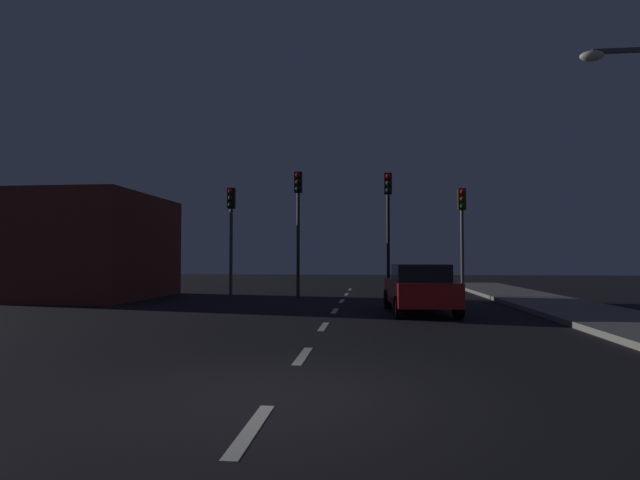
{
  "coord_description": "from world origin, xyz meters",
  "views": [
    {
      "loc": [
        1.18,
        -6.18,
        1.68
      ],
      "look_at": [
        -0.86,
        14.05,
        2.41
      ],
      "focal_mm": 28.74,
      "sensor_mm": 36.0,
      "label": 1
    }
  ],
  "objects": [
    {
      "name": "traffic_signal_far_left",
      "position": [
        -4.92,
        15.57,
        3.34
      ],
      "size": [
        0.32,
        0.38,
        4.76
      ],
      "color": "#4C4C51",
      "rests_on": "ground_plane"
    },
    {
      "name": "ground_plane",
      "position": [
        0.0,
        7.0,
        0.0
      ],
      "size": [
        80.0,
        80.0,
        0.0
      ],
      "primitive_type": "plane",
      "color": "black"
    },
    {
      "name": "sidewalk_curb_right",
      "position": [
        7.5,
        7.0,
        0.07
      ],
      "size": [
        3.0,
        40.0,
        0.15
      ],
      "primitive_type": "cube",
      "color": "gray",
      "rests_on": "ground_plane"
    },
    {
      "name": "car_stopped_ahead",
      "position": [
        2.64,
        9.69,
        0.77
      ],
      "size": [
        2.11,
        4.14,
        1.5
      ],
      "color": "#B21919",
      "rests_on": "ground_plane"
    },
    {
      "name": "storefront_left",
      "position": [
        -10.48,
        14.44,
        2.17
      ],
      "size": [
        4.96,
        6.62,
        4.34
      ],
      "primitive_type": "cube",
      "color": "maroon",
      "rests_on": "ground_plane"
    },
    {
      "name": "traffic_signal_center_left",
      "position": [
        -1.97,
        15.57,
        3.76
      ],
      "size": [
        0.32,
        0.38,
        5.42
      ],
      "color": "#2D2D30",
      "rests_on": "ground_plane"
    },
    {
      "name": "lane_stripe_fifth",
      "position": [
        0.0,
        14.0,
        0.0
      ],
      "size": [
        0.16,
        1.6,
        0.01
      ],
      "primitive_type": "cube",
      "color": "silver",
      "rests_on": "ground_plane"
    },
    {
      "name": "lane_stripe_sixth",
      "position": [
        0.0,
        17.8,
        0.0
      ],
      "size": [
        0.16,
        1.6,
        0.01
      ],
      "primitive_type": "cube",
      "color": "silver",
      "rests_on": "ground_plane"
    },
    {
      "name": "lane_stripe_third",
      "position": [
        0.0,
        6.4,
        0.0
      ],
      "size": [
        0.16,
        1.6,
        0.01
      ],
      "primitive_type": "cube",
      "color": "silver",
      "rests_on": "ground_plane"
    },
    {
      "name": "lane_stripe_seventh",
      "position": [
        0.0,
        21.6,
        0.0
      ],
      "size": [
        0.16,
        1.6,
        0.01
      ],
      "primitive_type": "cube",
      "color": "silver",
      "rests_on": "ground_plane"
    },
    {
      "name": "lane_stripe_nearest",
      "position": [
        0.0,
        -1.2,
        0.0
      ],
      "size": [
        0.16,
        1.6,
        0.01
      ],
      "primitive_type": "cube",
      "color": "silver",
      "rests_on": "ground_plane"
    },
    {
      "name": "traffic_signal_far_right",
      "position": [
        4.94,
        15.57,
        3.24
      ],
      "size": [
        0.32,
        0.38,
        4.6
      ],
      "color": "#4C4C51",
      "rests_on": "ground_plane"
    },
    {
      "name": "lane_stripe_second",
      "position": [
        0.0,
        2.6,
        0.0
      ],
      "size": [
        0.16,
        1.6,
        0.01
      ],
      "primitive_type": "cube",
      "color": "silver",
      "rests_on": "ground_plane"
    },
    {
      "name": "lane_stripe_fourth",
      "position": [
        0.0,
        10.2,
        0.0
      ],
      "size": [
        0.16,
        1.6,
        0.01
      ],
      "primitive_type": "cube",
      "color": "silver",
      "rests_on": "ground_plane"
    },
    {
      "name": "traffic_signal_center_right",
      "position": [
        1.88,
        15.57,
        3.69
      ],
      "size": [
        0.32,
        0.38,
        5.3
      ],
      "color": "black",
      "rests_on": "ground_plane"
    }
  ]
}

